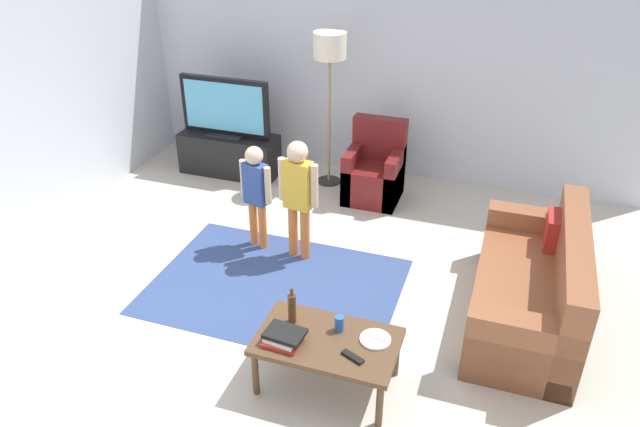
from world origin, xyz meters
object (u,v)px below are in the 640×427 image
(child_near_tv, at_px, (256,188))
(bottle, at_px, (292,308))
(book_stack, at_px, (284,337))
(tv_stand, at_px, (230,154))
(child_center, at_px, (298,190))
(armchair, at_px, (375,173))
(coffee_table, at_px, (327,345))
(plate, at_px, (375,339))
(tv, at_px, (225,108))
(couch, at_px, (536,291))
(floor_lamp, at_px, (330,54))
(soda_can, at_px, (339,324))
(tv_remote, at_px, (353,357))

(child_near_tv, relative_size, bottle, 3.58)
(child_near_tv, distance_m, book_stack, 1.94)
(tv_stand, height_order, child_center, child_center)
(child_center, relative_size, bottle, 4.02)
(tv_stand, bearing_deg, armchair, -1.23)
(coffee_table, bearing_deg, armchair, 97.87)
(coffee_table, xyz_separation_m, plate, (0.32, 0.10, 0.06))
(child_near_tv, xyz_separation_m, bottle, (0.93, -1.46, -0.10))
(tv, height_order, plate, tv)
(tv_stand, relative_size, armchair, 1.33)
(tv_stand, height_order, couch, couch)
(book_stack, relative_size, bottle, 0.96)
(bottle, height_order, plate, bottle)
(child_center, xyz_separation_m, bottle, (0.48, -1.41, -0.18))
(floor_lamp, distance_m, coffee_table, 3.50)
(floor_lamp, relative_size, child_near_tv, 1.67)
(soda_can, bearing_deg, child_center, 120.89)
(plate, bearing_deg, book_stack, -159.92)
(child_center, distance_m, book_stack, 1.73)
(couch, xyz_separation_m, bottle, (-1.69, -1.14, 0.26))
(child_center, xyz_separation_m, tv_remote, (1.00, -1.63, -0.29))
(book_stack, bearing_deg, child_near_tv, 119.65)
(armchair, height_order, floor_lamp, floor_lamp)
(tv, bearing_deg, plate, -48.09)
(couch, distance_m, soda_can, 1.76)
(armchair, xyz_separation_m, bottle, (0.11, -2.84, 0.25))
(soda_can, bearing_deg, tv, 128.97)
(child_center, bearing_deg, tv, 135.34)
(child_near_tv, height_order, coffee_table, child_near_tv)
(book_stack, height_order, plate, book_stack)
(tv, height_order, soda_can, tv)
(book_stack, bearing_deg, bottle, 95.65)
(armchair, bearing_deg, tv_stand, 178.77)
(child_near_tv, height_order, soda_can, child_near_tv)
(tv_stand, relative_size, bottle, 4.02)
(plate, bearing_deg, child_near_tv, 136.78)
(floor_lamp, height_order, coffee_table, floor_lamp)
(tv_remote, distance_m, plate, 0.24)
(armchair, xyz_separation_m, child_center, (-0.38, -1.43, 0.42))
(tv_stand, distance_m, child_near_tv, 1.79)
(plate, bearing_deg, bottle, -180.00)
(couch, xyz_separation_m, child_near_tv, (-2.62, 0.32, 0.35))
(floor_lamp, bearing_deg, book_stack, -77.23)
(floor_lamp, xyz_separation_m, child_near_tv, (-0.22, -1.57, -0.90))
(tv, distance_m, book_stack, 3.68)
(bottle, bearing_deg, soda_can, 3.27)
(coffee_table, bearing_deg, tv_stand, 127.01)
(coffee_table, height_order, book_stack, book_stack)
(tv_remote, bearing_deg, book_stack, -156.32)
(couch, distance_m, book_stack, 2.16)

